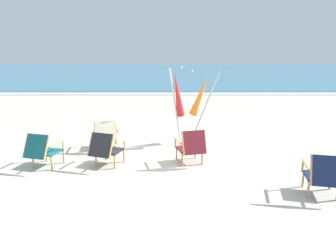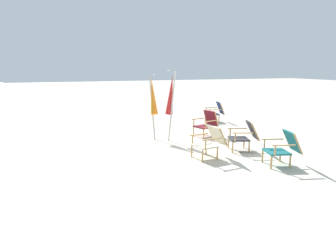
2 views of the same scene
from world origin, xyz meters
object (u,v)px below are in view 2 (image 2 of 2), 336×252
beach_chair_back_left (207,123)px  beach_chair_back_right (216,111)px  umbrella_furled_red (171,96)px  beach_chair_front_left (284,147)px  beach_chair_far_center (245,135)px  umbrella_furled_orange (153,96)px  beach_chair_mid_center (210,141)px

beach_chair_back_left → beach_chair_back_right: bearing=-36.0°
beach_chair_back_left → umbrella_furled_red: umbrella_furled_red is taller
beach_chair_back_left → beach_chair_front_left: bearing=-176.1°
beach_chair_far_center → beach_chair_back_right: size_ratio=1.09×
beach_chair_front_left → beach_chair_back_left: 3.23m
beach_chair_far_center → beach_chair_front_left: (-1.34, -0.09, 0.00)m
beach_chair_back_left → beach_chair_back_right: beach_chair_back_left is taller
beach_chair_front_left → umbrella_furled_red: bearing=28.1°
beach_chair_front_left → beach_chair_back_right: 5.54m
beach_chair_back_right → umbrella_furled_orange: bearing=118.7°
beach_chair_far_center → beach_chair_back_left: bearing=3.9°
beach_chair_far_center → beach_chair_back_right: bearing=-19.6°
umbrella_furled_red → umbrella_furled_orange: umbrella_furled_red is taller
beach_chair_mid_center → umbrella_furled_red: umbrella_furled_red is taller
beach_chair_mid_center → umbrella_furled_orange: size_ratio=0.41×
beach_chair_back_left → beach_chair_mid_center: beach_chair_back_left is taller
umbrella_furled_red → beach_chair_back_left: bearing=-78.7°
beach_chair_back_left → beach_chair_mid_center: 2.36m
umbrella_furled_orange → beach_chair_back_left: bearing=-102.0°
beach_chair_mid_center → umbrella_furled_orange: bearing=14.9°
umbrella_furled_red → umbrella_furled_orange: bearing=28.5°
beach_chair_front_left → beach_chair_mid_center: size_ratio=1.05×
beach_chair_front_left → beach_chair_mid_center: 1.68m
beach_chair_back_right → umbrella_furled_red: bearing=129.7°
umbrella_furled_red → umbrella_furled_orange: size_ratio=1.05×
beach_chair_front_left → beach_chair_back_right: bearing=-14.1°
beach_chair_front_left → beach_chair_far_center: bearing=3.8°
beach_chair_back_left → umbrella_furled_orange: umbrella_furled_orange is taller
beach_chair_far_center → umbrella_furled_orange: (2.24, 1.83, 0.88)m
beach_chair_back_left → beach_chair_back_right: 2.66m
beach_chair_back_left → umbrella_furled_orange: bearing=78.0°
beach_chair_front_left → beach_chair_back_left: bearing=3.9°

